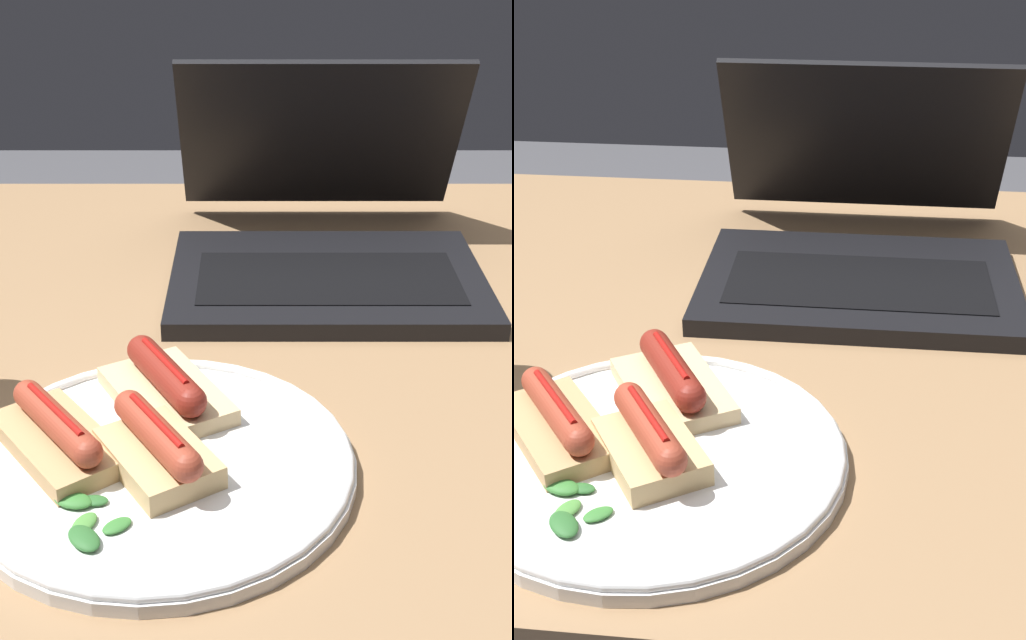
{
  "view_description": "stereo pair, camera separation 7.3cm",
  "coord_description": "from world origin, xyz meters",
  "views": [
    {
      "loc": [
        -0.08,
        -0.76,
        1.13
      ],
      "look_at": [
        -0.08,
        -0.12,
        0.79
      ],
      "focal_mm": 50.0,
      "sensor_mm": 36.0,
      "label": 1
    },
    {
      "loc": [
        -0.01,
        -0.76,
        1.13
      ],
      "look_at": [
        -0.08,
        -0.12,
        0.79
      ],
      "focal_mm": 50.0,
      "sensor_mm": 36.0,
      "label": 2
    }
  ],
  "objects": [
    {
      "name": "salad_pile",
      "position": [
        -0.2,
        -0.31,
        0.74
      ],
      "size": [
        0.06,
        0.07,
        0.01
      ],
      "color": "#4C8E3D",
      "rests_on": "plate"
    },
    {
      "name": "plate",
      "position": [
        -0.15,
        -0.24,
        0.74
      ],
      "size": [
        0.28,
        0.28,
        0.02
      ],
      "color": "white",
      "rests_on": "desk"
    },
    {
      "name": "sausage_toast_left",
      "position": [
        -0.15,
        -0.25,
        0.76
      ],
      "size": [
        0.1,
        0.11,
        0.04
      ],
      "rotation": [
        0.0,
        0.0,
        2.14
      ],
      "color": "tan",
      "rests_on": "plate"
    },
    {
      "name": "sausage_toast_right",
      "position": [
        -0.23,
        -0.23,
        0.76
      ],
      "size": [
        0.12,
        0.13,
        0.04
      ],
      "rotation": [
        0.0,
        0.0,
        2.23
      ],
      "color": "tan",
      "rests_on": "plate"
    },
    {
      "name": "laptop",
      "position": [
        -0.01,
        0.12,
        0.77
      ],
      "size": [
        0.32,
        0.34,
        0.21
      ],
      "color": "black",
      "rests_on": "desk"
    },
    {
      "name": "sausage_toast_middle",
      "position": [
        -0.16,
        -0.16,
        0.76
      ],
      "size": [
        0.12,
        0.13,
        0.04
      ],
      "rotation": [
        0.0,
        0.0,
        5.24
      ],
      "color": "#D6B784",
      "rests_on": "plate"
    },
    {
      "name": "desk",
      "position": [
        0.0,
        0.0,
        0.66
      ],
      "size": [
        1.02,
        0.8,
        0.73
      ],
      "color": "#93704C",
      "rests_on": "ground_plane"
    }
  ]
}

